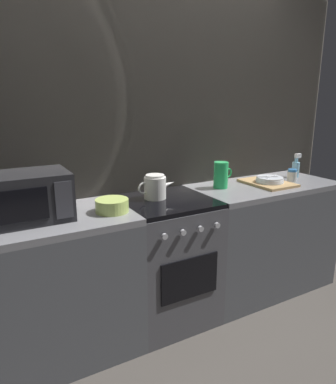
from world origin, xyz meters
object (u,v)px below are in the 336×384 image
at_px(mixing_bowl, 112,205).
at_px(dish_pile, 268,181).
at_px(kettle, 155,187).
at_px(spray_bottle, 296,168).
at_px(spice_jar, 292,176).
at_px(stove_unit, 167,260).
at_px(pitcher, 221,175).
at_px(microwave, 27,197).

xyz_separation_m(mixing_bowl, dish_pile, (1.34, 0.05, -0.02)).
distance_m(kettle, spray_bottle, 1.37).
height_order(kettle, spice_jar, kettle).
bearing_deg(stove_unit, mixing_bowl, -169.82).
xyz_separation_m(kettle, pitcher, (0.57, 0.02, 0.02)).
bearing_deg(dish_pile, kettle, 175.26).
height_order(stove_unit, mixing_bowl, mixing_bowl).
bearing_deg(dish_pile, pitcher, 166.15).
bearing_deg(microwave, pitcher, 2.26).
bearing_deg(mixing_bowl, stove_unit, 10.18).
relative_size(kettle, mixing_bowl, 1.42).
bearing_deg(spice_jar, kettle, 174.93).
bearing_deg(microwave, mixing_bowl, -12.03).
distance_m(mixing_bowl, spray_bottle, 1.74).
bearing_deg(spice_jar, microwave, 178.03).
bearing_deg(pitcher, kettle, -178.20).
distance_m(stove_unit, spice_jar, 1.25).
height_order(stove_unit, spray_bottle, spray_bottle).
relative_size(stove_unit, microwave, 1.96).
bearing_deg(mixing_bowl, kettle, 20.44).
relative_size(stove_unit, mixing_bowl, 4.50).
height_order(stove_unit, microwave, microwave).
distance_m(mixing_bowl, spice_jar, 1.57).
bearing_deg(pitcher, microwave, -177.74).
bearing_deg(kettle, pitcher, 1.80).
height_order(pitcher, spray_bottle, spray_bottle).
relative_size(kettle, spice_jar, 2.71).
xyz_separation_m(spice_jar, spray_bottle, (0.17, 0.11, 0.03)).
bearing_deg(dish_pile, spice_jar, -6.44).
bearing_deg(kettle, stove_unit, -46.12).
xyz_separation_m(kettle, spray_bottle, (1.37, 0.01, -0.00)).
bearing_deg(pitcher, mixing_bowl, -170.69).
height_order(mixing_bowl, spice_jar, spice_jar).
relative_size(pitcher, spray_bottle, 0.99).
xyz_separation_m(stove_unit, microwave, (-0.88, 0.02, 0.59)).
bearing_deg(mixing_bowl, pitcher, 9.31).
bearing_deg(mixing_bowl, dish_pile, 2.35).
bearing_deg(kettle, mixing_bowl, -159.56).
height_order(dish_pile, spray_bottle, spray_bottle).
bearing_deg(dish_pile, stove_unit, 178.70).
height_order(mixing_bowl, pitcher, pitcher).
distance_m(pitcher, dish_pile, 0.42).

